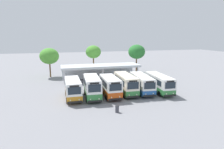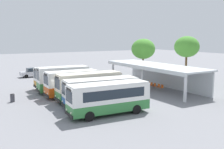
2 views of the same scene
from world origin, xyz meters
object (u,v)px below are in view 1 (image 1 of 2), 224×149
object	(u,v)px
city_bus_fifth_blue	(142,83)
waiting_chair_fifth_seat	(107,78)
waiting_chair_middle_seat	(100,78)
waiting_chair_end_by_column	(94,78)
waiting_chair_second_from_end	(97,78)
litter_bin_apron	(117,109)
city_bus_fourth_amber	(126,83)
city_bus_far_end_green	(159,83)
waiting_chair_fourth_seat	(104,78)
city_bus_middle_cream	(110,86)
city_bus_nearest_orange	(73,88)
waiting_chair_far_end_seat	(110,77)
city_bus_second_in_row	(92,86)

from	to	relation	value
city_bus_fifth_blue	waiting_chair_fifth_seat	bearing A→B (deg)	108.49
waiting_chair_middle_seat	waiting_chair_end_by_column	bearing A→B (deg)	176.49
city_bus_fifth_blue	waiting_chair_fifth_seat	size ratio (longest dim) A/B	9.46
waiting_chair_second_from_end	litter_bin_apron	world-z (taller)	litter_bin_apron
city_bus_fourth_amber	city_bus_far_end_green	bearing A→B (deg)	-7.50
waiting_chair_fourth_seat	waiting_chair_end_by_column	bearing A→B (deg)	177.01
waiting_chair_middle_seat	litter_bin_apron	distance (m)	18.50
city_bus_far_end_green	waiting_chair_fifth_seat	xyz separation A→B (m)	(-6.58, 11.60, -1.16)
city_bus_middle_cream	waiting_chair_fourth_seat	distance (m)	11.75
city_bus_fourth_amber	waiting_chair_fourth_seat	bearing A→B (deg)	97.40
city_bus_middle_cream	waiting_chair_fifth_seat	world-z (taller)	city_bus_middle_cream
city_bus_nearest_orange	waiting_chair_second_from_end	world-z (taller)	city_bus_nearest_orange
city_bus_fourth_amber	waiting_chair_end_by_column	size ratio (longest dim) A/B	8.85
waiting_chair_fifth_seat	waiting_chair_far_end_seat	xyz separation A→B (m)	(0.73, -0.03, 0.00)
city_bus_middle_cream	waiting_chair_fourth_seat	bearing A→B (deg)	82.28
city_bus_second_in_row	waiting_chair_fourth_seat	bearing A→B (deg)	68.70
city_bus_second_in_row	waiting_chair_end_by_column	bearing A→B (deg)	78.72
city_bus_middle_cream	city_bus_far_end_green	distance (m)	8.88
city_bus_fourth_amber	city_bus_far_end_green	world-z (taller)	city_bus_fourth_amber
city_bus_nearest_orange	waiting_chair_fourth_seat	xyz separation A→B (m)	(7.49, 11.22, -1.18)
city_bus_far_end_green	waiting_chair_far_end_seat	bearing A→B (deg)	116.83
waiting_chair_fourth_seat	litter_bin_apron	bearing A→B (deg)	-97.65
city_bus_nearest_orange	city_bus_far_end_green	xyz separation A→B (m)	(14.81, -0.27, -0.01)
city_bus_second_in_row	city_bus_fifth_blue	bearing A→B (deg)	5.85
waiting_chair_fourth_seat	waiting_chair_fifth_seat	size ratio (longest dim) A/B	1.00
city_bus_fourth_amber	waiting_chair_fourth_seat	distance (m)	10.87
waiting_chair_middle_seat	waiting_chair_far_end_seat	size ratio (longest dim) A/B	1.00
city_bus_nearest_orange	waiting_chair_end_by_column	distance (m)	12.57
waiting_chair_middle_seat	waiting_chair_second_from_end	bearing A→B (deg)	175.68
city_bus_nearest_orange	waiting_chair_end_by_column	size ratio (longest dim) A/B	7.78
city_bus_fifth_blue	waiting_chair_second_from_end	distance (m)	12.31
waiting_chair_fourth_seat	city_bus_nearest_orange	bearing A→B (deg)	-123.74
waiting_chair_middle_seat	waiting_chair_fourth_seat	distance (m)	0.73
city_bus_fifth_blue	city_bus_fourth_amber	bearing A→B (deg)	179.91
city_bus_middle_cream	city_bus_fourth_amber	world-z (taller)	city_bus_fourth_amber
waiting_chair_second_from_end	waiting_chair_middle_seat	bearing A→B (deg)	-4.32
waiting_chair_fifth_seat	litter_bin_apron	distance (m)	18.79
city_bus_middle_cream	litter_bin_apron	world-z (taller)	city_bus_middle_cream
city_bus_fourth_amber	city_bus_fifth_blue	bearing A→B (deg)	-0.09
waiting_chair_fifth_seat	waiting_chair_far_end_seat	distance (m)	0.73
waiting_chair_end_by_column	waiting_chair_fifth_seat	xyz separation A→B (m)	(2.92, -0.00, 0.00)
waiting_chair_fifth_seat	city_bus_middle_cream	bearing A→B (deg)	-101.13
city_bus_middle_cream	waiting_chair_middle_seat	distance (m)	11.70
city_bus_nearest_orange	waiting_chair_far_end_seat	world-z (taller)	city_bus_nearest_orange
city_bus_nearest_orange	litter_bin_apron	size ratio (longest dim) A/B	7.43
city_bus_fifth_blue	city_bus_far_end_green	world-z (taller)	city_bus_far_end_green
city_bus_fifth_blue	waiting_chair_middle_seat	size ratio (longest dim) A/B	9.46
waiting_chair_far_end_seat	litter_bin_apron	size ratio (longest dim) A/B	0.96
waiting_chair_far_end_seat	litter_bin_apron	distance (m)	18.89
waiting_chair_fourth_seat	waiting_chair_far_end_seat	bearing A→B (deg)	3.20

